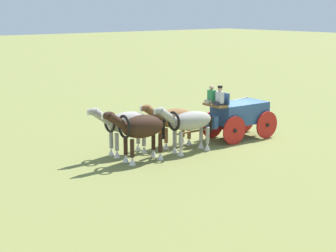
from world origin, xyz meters
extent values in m
plane|color=olive|center=(0.00, 0.00, 0.00)|extent=(220.00, 220.00, 0.00)
cube|color=#2D4C7A|center=(0.00, 0.00, 1.31)|extent=(2.83, 1.64, 1.04)
cube|color=brown|center=(1.61, -0.12, 1.88)|extent=(0.65, 1.34, 0.12)
cube|color=#2D4C7A|center=(2.01, -0.15, 1.14)|extent=(0.32, 1.17, 0.60)
cube|color=#2D4C7A|center=(1.31, -0.10, 2.21)|extent=(0.16, 1.30, 0.55)
cube|color=red|center=(0.00, 0.00, 0.69)|extent=(3.01, 0.38, 0.16)
cylinder|color=red|center=(1.15, 0.74, 0.69)|extent=(1.39, 0.18, 1.39)
cylinder|color=black|center=(1.15, 0.74, 0.69)|extent=(0.21, 0.19, 0.20)
cylinder|color=red|center=(1.03, -0.90, 0.69)|extent=(1.39, 0.18, 1.39)
cylinder|color=black|center=(1.03, -0.90, 0.69)|extent=(0.21, 0.19, 0.20)
cylinder|color=red|center=(-1.03, 0.90, 0.69)|extent=(1.39, 0.18, 1.39)
cylinder|color=black|center=(-1.03, 0.90, 0.69)|extent=(0.21, 0.19, 0.20)
cylinder|color=red|center=(-1.15, -0.74, 0.69)|extent=(1.39, 0.18, 1.39)
cylinder|color=black|center=(-1.15, -0.74, 0.69)|extent=(0.21, 0.19, 0.20)
cylinder|color=brown|center=(2.66, -0.20, 0.74)|extent=(2.60, 0.29, 0.10)
cube|color=#2D2D33|center=(1.76, 0.19, 2.02)|extent=(0.42, 0.35, 0.16)
cube|color=silver|center=(1.64, 0.20, 2.29)|extent=(0.27, 0.38, 0.55)
sphere|color=tan|center=(1.64, 0.20, 2.68)|extent=(0.22, 0.22, 0.22)
cylinder|color=black|center=(1.64, 0.20, 2.81)|extent=(0.24, 0.24, 0.08)
cube|color=#BCB293|center=(1.71, -0.45, 2.02)|extent=(0.42, 0.35, 0.16)
cube|color=#338C4C|center=(1.59, -0.44, 2.29)|extent=(0.27, 0.38, 0.55)
sphere|color=tan|center=(1.59, -0.44, 2.68)|extent=(0.22, 0.22, 0.22)
ellipsoid|color=#9E998E|center=(3.61, 0.39, 1.45)|extent=(2.24, 1.01, 0.86)
cylinder|color=#9E998E|center=(4.39, 0.56, 0.71)|extent=(0.18, 0.18, 0.76)
cone|color=silver|center=(4.39, 0.56, 0.16)|extent=(0.30, 0.30, 0.33)
cylinder|color=#9E998E|center=(4.35, 0.09, 0.71)|extent=(0.18, 0.18, 0.76)
cone|color=silver|center=(4.35, 0.09, 0.16)|extent=(0.30, 0.30, 0.33)
cylinder|color=#9E998E|center=(2.86, 0.68, 0.71)|extent=(0.18, 0.18, 0.76)
cone|color=silver|center=(2.86, 0.68, 0.16)|extent=(0.30, 0.30, 0.33)
cylinder|color=#9E998E|center=(2.82, 0.21, 0.71)|extent=(0.18, 0.18, 0.76)
cone|color=silver|center=(2.82, 0.21, 0.16)|extent=(0.30, 0.30, 0.33)
cylinder|color=#9E998E|center=(4.95, 0.29, 1.84)|extent=(0.97, 0.43, 0.81)
ellipsoid|color=#9E998E|center=(5.32, 0.26, 2.09)|extent=(0.62, 0.30, 0.32)
cube|color=silver|center=(5.60, 0.24, 2.09)|extent=(0.07, 0.10, 0.24)
torus|color=black|center=(4.59, 0.31, 1.55)|extent=(0.19, 0.90, 0.89)
cylinder|color=black|center=(2.47, 0.47, 1.15)|extent=(0.14, 0.14, 0.80)
ellipsoid|color=brown|center=(3.51, -0.91, 1.36)|extent=(1.98, 1.04, 0.90)
cylinder|color=brown|center=(4.20, -0.71, 0.63)|extent=(0.18, 0.18, 0.68)
cone|color=silver|center=(4.20, -0.71, 0.15)|extent=(0.30, 0.30, 0.29)
cylinder|color=brown|center=(4.16, -1.21, 0.63)|extent=(0.18, 0.18, 0.68)
cone|color=silver|center=(4.16, -1.21, 0.15)|extent=(0.30, 0.30, 0.29)
cylinder|color=brown|center=(2.86, -0.61, 0.63)|extent=(0.18, 0.18, 0.68)
cone|color=silver|center=(2.86, -0.61, 0.15)|extent=(0.30, 0.30, 0.29)
cylinder|color=brown|center=(2.82, -1.11, 0.63)|extent=(0.18, 0.18, 0.68)
cone|color=silver|center=(2.82, -1.11, 0.15)|extent=(0.30, 0.30, 0.29)
cylinder|color=brown|center=(4.74, -1.00, 1.75)|extent=(0.97, 0.43, 0.81)
ellipsoid|color=brown|center=(5.11, -1.03, 2.01)|extent=(0.62, 0.30, 0.32)
cube|color=silver|center=(5.39, -1.05, 2.01)|extent=(0.07, 0.10, 0.24)
torus|color=black|center=(4.37, -0.97, 1.46)|extent=(0.19, 0.93, 0.93)
cylinder|color=black|center=(2.50, -0.84, 1.06)|extent=(0.14, 0.14, 0.80)
ellipsoid|color=#331E14|center=(6.20, 0.19, 1.52)|extent=(2.09, 1.14, 0.99)
cylinder|color=#331E14|center=(6.93, 0.41, 0.71)|extent=(0.18, 0.18, 0.77)
cone|color=silver|center=(6.93, 0.41, 0.16)|extent=(0.30, 0.30, 0.33)
cylinder|color=#331E14|center=(6.89, -0.13, 0.71)|extent=(0.18, 0.18, 0.77)
cone|color=silver|center=(6.89, -0.13, 0.16)|extent=(0.30, 0.30, 0.33)
cylinder|color=#331E14|center=(5.51, 0.52, 0.71)|extent=(0.18, 0.18, 0.77)
cone|color=silver|center=(5.51, 0.52, 0.16)|extent=(0.30, 0.30, 0.33)
cylinder|color=#331E14|center=(5.47, -0.02, 0.71)|extent=(0.18, 0.18, 0.77)
cone|color=silver|center=(5.47, -0.02, 0.16)|extent=(0.30, 0.30, 0.33)
cylinder|color=#331E14|center=(7.47, 0.10, 1.92)|extent=(0.97, 0.43, 0.81)
ellipsoid|color=#331E14|center=(7.84, 0.07, 2.18)|extent=(0.62, 0.30, 0.32)
cube|color=silver|center=(8.12, 0.05, 2.18)|extent=(0.07, 0.10, 0.24)
torus|color=black|center=(7.11, 0.13, 1.62)|extent=(0.19, 1.02, 1.01)
cylinder|color=black|center=(5.14, 0.27, 1.22)|extent=(0.14, 0.14, 0.80)
ellipsoid|color=#9E998E|center=(6.10, -1.10, 1.48)|extent=(2.07, 1.06, 0.91)
cylinder|color=#9E998E|center=(6.82, -0.90, 0.71)|extent=(0.18, 0.18, 0.77)
cone|color=silver|center=(6.82, -0.90, 0.16)|extent=(0.30, 0.30, 0.33)
cylinder|color=#9E998E|center=(6.78, -1.40, 0.71)|extent=(0.18, 0.18, 0.77)
cone|color=silver|center=(6.78, -1.40, 0.16)|extent=(0.30, 0.30, 0.33)
cylinder|color=#9E998E|center=(5.42, -0.80, 0.71)|extent=(0.18, 0.18, 0.77)
cone|color=silver|center=(5.42, -0.80, 0.16)|extent=(0.30, 0.30, 0.33)
cylinder|color=#9E998E|center=(5.38, -1.30, 0.71)|extent=(0.18, 0.18, 0.77)
cone|color=silver|center=(5.38, -1.30, 0.16)|extent=(0.30, 0.30, 0.33)
cylinder|color=#9E998E|center=(7.37, -1.19, 1.88)|extent=(0.97, 0.43, 0.81)
ellipsoid|color=#9E998E|center=(7.74, -1.22, 2.14)|extent=(0.62, 0.30, 0.32)
cube|color=silver|center=(8.02, -1.24, 2.14)|extent=(0.07, 0.10, 0.24)
torus|color=black|center=(7.00, -1.17, 1.58)|extent=(0.19, 0.95, 0.94)
cylinder|color=black|center=(5.05, -1.02, 1.18)|extent=(0.14, 0.14, 0.80)
cube|color=silver|center=(-3.40, -3.67, 0.55)|extent=(3.14, 0.72, 1.10)
camera|label=1|loc=(19.05, 17.76, 6.40)|focal=55.94mm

